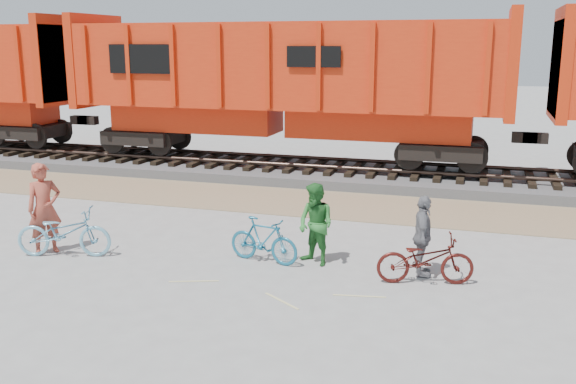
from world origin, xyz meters
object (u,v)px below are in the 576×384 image
Objects in this scene: bicycle_teal at (264,240)px; person_man at (316,224)px; person_solo at (44,208)px; hopper_car_center at (284,82)px; bicycle_blue at (64,232)px; bicycle_maroon at (425,259)px; person_woman at (423,236)px.

person_man is (1.00, 0.20, 0.35)m from bicycle_teal.
bicycle_teal is 1.08m from person_man.
hopper_car_center is at bearing 23.57° from person_solo.
bicycle_blue reaches higher than bicycle_maroon.
person_woman is (6.99, 1.01, 0.26)m from bicycle_blue.
bicycle_blue is at bearing -100.39° from hopper_car_center.
bicycle_teal is 0.80× the size of person_solo.
person_woman reaches higher than bicycle_blue.
person_woman is at bearing -98.06° from bicycle_blue.
bicycle_teal is 0.94× the size of person_man.
hopper_car_center is 9.65m from person_solo.
hopper_car_center is at bearing 26.34° from bicycle_teal.
bicycle_maroon is 0.92× the size of person_solo.
bicycle_blue is 1.26× the size of bicycle_teal.
person_man is at bearing 81.35° from person_woman.
person_man is at bearing -94.42° from bicycle_blue.
hopper_car_center is 8.76× the size of person_man.
bicycle_teal is at bearing -140.40° from person_man.
hopper_car_center reaches higher than person_man.
hopper_car_center is 9.74m from bicycle_blue.
bicycle_blue is (-1.70, -9.26, -2.51)m from hopper_car_center.
bicycle_maroon is at bearing -173.70° from person_woman.
hopper_car_center is 8.15× the size of bicycle_maroon.
bicycle_maroon is at bearing -82.93° from bicycle_teal.
bicycle_blue is 1.02× the size of person_solo.
bicycle_teal is 4.55m from person_solo.
bicycle_maroon is 0.51m from person_woman.
hopper_car_center is 9.33× the size of bicycle_teal.
person_woman is at bearing -0.10° from bicycle_maroon.
person_solo is (-2.20, -9.16, -2.07)m from hopper_car_center.
person_man reaches higher than bicycle_teal.
person_man is at bearing -67.38° from bicycle_teal.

